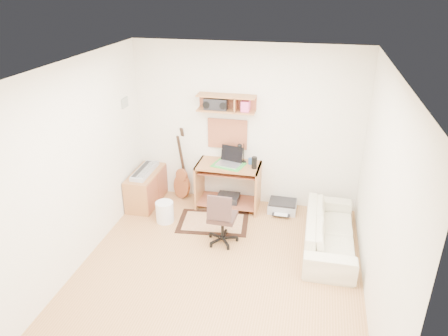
% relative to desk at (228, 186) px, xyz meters
% --- Properties ---
extents(floor, '(3.60, 4.00, 0.01)m').
position_rel_desk_xyz_m(floor, '(0.23, -1.73, -0.38)').
color(floor, tan).
rests_on(floor, ground).
extents(ceiling, '(3.60, 4.00, 0.01)m').
position_rel_desk_xyz_m(ceiling, '(0.23, -1.73, 2.23)').
color(ceiling, white).
rests_on(ceiling, ground).
extents(back_wall, '(3.60, 0.01, 2.60)m').
position_rel_desk_xyz_m(back_wall, '(0.23, 0.28, 0.93)').
color(back_wall, white).
rests_on(back_wall, ground).
extents(left_wall, '(0.01, 4.00, 2.60)m').
position_rel_desk_xyz_m(left_wall, '(-1.58, -1.73, 0.93)').
color(left_wall, white).
rests_on(left_wall, ground).
extents(right_wall, '(0.01, 4.00, 2.60)m').
position_rel_desk_xyz_m(right_wall, '(2.03, -1.73, 0.93)').
color(right_wall, white).
rests_on(right_wall, ground).
extents(wall_shelf, '(0.90, 0.25, 0.26)m').
position_rel_desk_xyz_m(wall_shelf, '(-0.07, 0.15, 1.32)').
color(wall_shelf, '#B0713E').
rests_on(wall_shelf, back_wall).
extents(cork_board, '(0.64, 0.03, 0.49)m').
position_rel_desk_xyz_m(cork_board, '(-0.07, 0.25, 0.79)').
color(cork_board, tan).
rests_on(cork_board, back_wall).
extents(wall_photo, '(0.02, 0.20, 0.15)m').
position_rel_desk_xyz_m(wall_photo, '(-1.56, -0.23, 1.34)').
color(wall_photo, '#4C8CBF').
rests_on(wall_photo, left_wall).
extents(desk, '(1.00, 0.55, 0.75)m').
position_rel_desk_xyz_m(desk, '(0.00, 0.00, 0.00)').
color(desk, '#B0713E').
rests_on(desk, floor).
extents(laptop, '(0.44, 0.44, 0.28)m').
position_rel_desk_xyz_m(laptop, '(0.01, -0.02, 0.51)').
color(laptop, silver).
rests_on(laptop, desk).
extents(speaker, '(0.08, 0.08, 0.19)m').
position_rel_desk_xyz_m(speaker, '(0.42, -0.05, 0.47)').
color(speaker, black).
rests_on(speaker, desk).
extents(desk_lamp, '(0.11, 0.11, 0.33)m').
position_rel_desk_xyz_m(desk_lamp, '(0.22, 0.14, 0.54)').
color(desk_lamp, black).
rests_on(desk_lamp, desk).
extents(pencil_cup, '(0.07, 0.07, 0.10)m').
position_rel_desk_xyz_m(pencil_cup, '(0.33, 0.10, 0.42)').
color(pencil_cup, '#305991').
rests_on(pencil_cup, desk).
extents(boombox, '(0.36, 0.16, 0.18)m').
position_rel_desk_xyz_m(boombox, '(-0.23, 0.15, 1.30)').
color(boombox, black).
rests_on(boombox, wall_shelf).
extents(rug, '(1.13, 0.82, 0.01)m').
position_rel_desk_xyz_m(rug, '(-0.12, -0.56, -0.37)').
color(rug, beige).
rests_on(rug, floor).
extents(task_chair, '(0.43, 0.43, 0.82)m').
position_rel_desk_xyz_m(task_chair, '(0.13, -1.02, 0.04)').
color(task_chair, '#3A2722').
rests_on(task_chair, floor).
extents(cabinet, '(0.40, 0.90, 0.55)m').
position_rel_desk_xyz_m(cabinet, '(-1.35, -0.18, -0.10)').
color(cabinet, '#B0713E').
rests_on(cabinet, floor).
extents(music_keyboard, '(0.22, 0.72, 0.06)m').
position_rel_desk_xyz_m(music_keyboard, '(-1.35, -0.18, 0.21)').
color(music_keyboard, '#B2B5BA').
rests_on(music_keyboard, cabinet).
extents(guitar, '(0.38, 0.32, 1.22)m').
position_rel_desk_xyz_m(guitar, '(-0.84, 0.13, 0.23)').
color(guitar, '#AA5D34').
rests_on(guitar, floor).
extents(waste_basket, '(0.29, 0.29, 0.33)m').
position_rel_desk_xyz_m(waste_basket, '(-0.85, -0.67, -0.21)').
color(waste_basket, white).
rests_on(waste_basket, floor).
extents(printer, '(0.45, 0.35, 0.17)m').
position_rel_desk_xyz_m(printer, '(0.89, 0.03, -0.29)').
color(printer, '#A5A8AA').
rests_on(printer, floor).
extents(sofa, '(0.49, 1.69, 0.66)m').
position_rel_desk_xyz_m(sofa, '(1.61, -0.81, -0.05)').
color(sofa, beige).
rests_on(sofa, floor).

